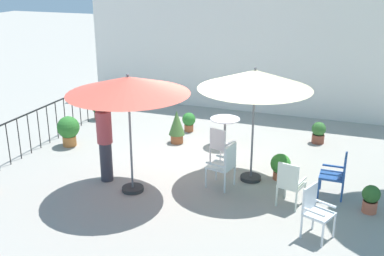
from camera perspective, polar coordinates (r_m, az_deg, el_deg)
The scene contains 19 objects.
ground_plane at distance 10.68m, azimuth -0.40°, elevation -4.77°, with size 60.00×60.00×0.00m, color #9E998F.
villa_facade at distance 14.55m, azimuth 6.31°, elevation 9.40°, with size 10.23×0.30×3.77m, color white.
terrace_railing at distance 12.27m, azimuth -17.74°, elevation 0.94°, with size 0.03×5.13×1.01m.
patio_umbrella_0 at distance 8.92m, azimuth -7.80°, elevation 5.09°, with size 2.37×2.37×2.44m.
patio_umbrella_1 at distance 9.43m, azimuth 7.70°, elevation 5.80°, with size 2.32×2.32×2.45m.
cafe_table_0 at distance 11.77m, azimuth 4.04°, elevation 0.15°, with size 0.75×0.75×0.72m.
patio_chair_0 at distance 9.60m, azimuth 17.27°, elevation -5.25°, with size 0.48×0.46×0.89m.
patio_chair_1 at distance 8.14m, azimuth 14.78°, elevation -9.48°, with size 0.56×0.56×0.91m.
patio_chair_2 at distance 10.54m, azimuth 3.52°, elevation -1.99°, with size 0.55×0.56×0.93m.
patio_chair_3 at distance 8.99m, azimuth 11.86°, elevation -6.45°, with size 0.52×0.55×0.91m.
patio_chair_4 at distance 9.55m, azimuth 3.99°, elevation -4.31°, with size 0.56×0.56×0.95m.
potted_plant_0 at distance 12.84m, azimuth -0.38°, elevation 0.87°, with size 0.37×0.37×0.53m.
potted_plant_1 at distance 12.16m, azimuth -14.83°, elevation -0.15°, with size 0.56×0.56×0.77m.
potted_plant_2 at distance 14.11m, azimuth -11.28°, elevation 2.48°, with size 0.46×0.46×0.64m.
potted_plant_4 at distance 11.95m, azimuth -1.87°, elevation 0.29°, with size 0.41×0.41×0.86m.
potted_plant_5 at distance 12.42m, azimuth 15.18°, elevation -0.48°, with size 0.36×0.36×0.56m.
potted_plant_6 at distance 9.31m, azimuth 20.97°, elevation -7.96°, with size 0.33×0.33×0.54m.
potted_plant_7 at distance 10.15m, azimuth 10.73°, elevation -4.53°, with size 0.43×0.43×0.57m.
standing_person at distance 9.87m, azimuth -10.58°, elevation -1.43°, with size 0.43×0.43×1.76m.
Camera 1 is at (3.43, -9.13, 4.35)m, focal length 43.73 mm.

